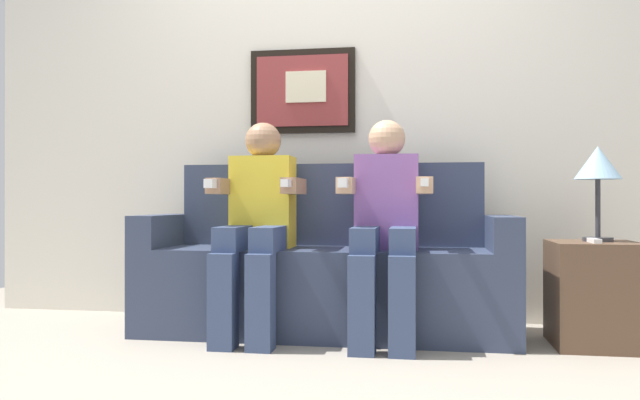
{
  "coord_description": "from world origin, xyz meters",
  "views": [
    {
      "loc": [
        0.5,
        -2.95,
        0.69
      ],
      "look_at": [
        0.0,
        0.15,
        0.7
      ],
      "focal_mm": 35.29,
      "sensor_mm": 36.0,
      "label": 1
    }
  ],
  "objects_px": {
    "couch": "(325,273)",
    "person_on_left": "(257,218)",
    "table_lamp": "(598,167)",
    "spare_remote_on_table": "(594,241)",
    "person_on_right": "(385,219)",
    "side_table_right": "(595,294)"
  },
  "relations": [
    {
      "from": "table_lamp",
      "to": "spare_remote_on_table",
      "type": "bearing_deg",
      "value": -111.81
    },
    {
      "from": "person_on_left",
      "to": "table_lamp",
      "type": "height_order",
      "value": "person_on_left"
    },
    {
      "from": "person_on_left",
      "to": "table_lamp",
      "type": "distance_m",
      "value": 1.69
    },
    {
      "from": "person_on_right",
      "to": "table_lamp",
      "type": "height_order",
      "value": "person_on_right"
    },
    {
      "from": "table_lamp",
      "to": "side_table_right",
      "type": "bearing_deg",
      "value": -126.27
    },
    {
      "from": "person_on_right",
      "to": "table_lamp",
      "type": "xyz_separation_m",
      "value": [
        1.02,
        0.09,
        0.25
      ]
    },
    {
      "from": "person_on_left",
      "to": "table_lamp",
      "type": "bearing_deg",
      "value": 3.21
    },
    {
      "from": "person_on_left",
      "to": "spare_remote_on_table",
      "type": "xyz_separation_m",
      "value": [
        1.62,
        -0.02,
        -0.1
      ]
    },
    {
      "from": "side_table_right",
      "to": "couch",
      "type": "bearing_deg",
      "value": 175.41
    },
    {
      "from": "spare_remote_on_table",
      "to": "person_on_left",
      "type": "bearing_deg",
      "value": 179.26
    },
    {
      "from": "couch",
      "to": "person_on_left",
      "type": "relative_size",
      "value": 1.75
    },
    {
      "from": "person_on_right",
      "to": "spare_remote_on_table",
      "type": "height_order",
      "value": "person_on_right"
    },
    {
      "from": "person_on_right",
      "to": "spare_remote_on_table",
      "type": "relative_size",
      "value": 8.54
    },
    {
      "from": "table_lamp",
      "to": "person_on_right",
      "type": "bearing_deg",
      "value": -174.73
    },
    {
      "from": "couch",
      "to": "side_table_right",
      "type": "xyz_separation_m",
      "value": [
        1.32,
        -0.11,
        -0.06
      ]
    },
    {
      "from": "couch",
      "to": "table_lamp",
      "type": "bearing_deg",
      "value": -3.14
    },
    {
      "from": "side_table_right",
      "to": "table_lamp",
      "type": "xyz_separation_m",
      "value": [
        0.02,
        0.03,
        0.61
      ]
    },
    {
      "from": "table_lamp",
      "to": "person_on_left",
      "type": "bearing_deg",
      "value": -176.79
    },
    {
      "from": "person_on_left",
      "to": "side_table_right",
      "type": "relative_size",
      "value": 2.22
    },
    {
      "from": "person_on_right",
      "to": "side_table_right",
      "type": "height_order",
      "value": "person_on_right"
    },
    {
      "from": "couch",
      "to": "person_on_left",
      "type": "xyz_separation_m",
      "value": [
        -0.33,
        -0.17,
        0.29
      ]
    },
    {
      "from": "side_table_right",
      "to": "table_lamp",
      "type": "distance_m",
      "value": 0.61
    }
  ]
}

